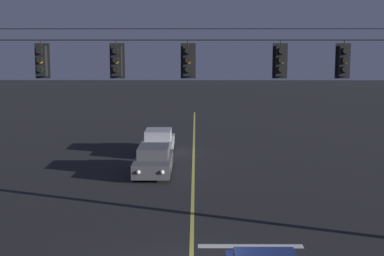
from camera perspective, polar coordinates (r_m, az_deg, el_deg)
lane_centre_stripe at (r=24.84m, az=0.08°, el=-6.58°), size 0.14×60.00×0.01m
stop_bar_paint at (r=18.63m, az=5.95°, el=-11.81°), size 3.40×0.36×0.01m
signal_span_assembly at (r=18.14m, az=-0.02°, el=1.16°), size 16.16×0.32×7.98m
traffic_light_leftmost at (r=18.65m, az=-15.02°, el=6.58°), size 0.48×0.41×1.22m
traffic_light_left_inner at (r=18.16m, az=-7.64°, el=6.75°), size 0.48×0.41×1.22m
traffic_light_centre at (r=17.99m, az=-0.39°, el=6.81°), size 0.48×0.41×1.22m
traffic_light_right_inner at (r=18.18m, az=8.97°, el=6.72°), size 0.48×0.41×1.22m
traffic_light_rightmost at (r=18.59m, az=15.14°, el=6.57°), size 0.48×0.41×1.22m
car_oncoming_lead at (r=28.43m, az=-3.91°, el=-3.34°), size 1.80×4.42×1.39m
car_oncoming_trailing at (r=33.87m, az=-3.44°, el=-1.44°), size 1.80×4.42×1.39m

